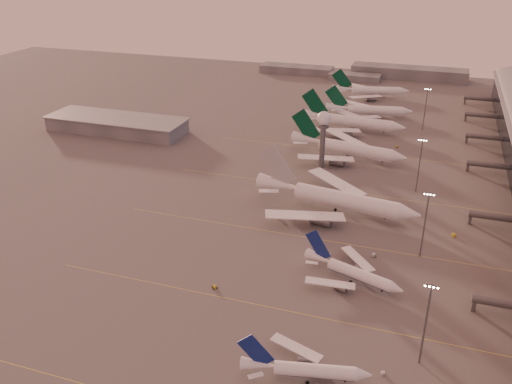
% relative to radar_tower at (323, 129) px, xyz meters
% --- Properties ---
extents(ground, '(700.00, 700.00, 0.00)m').
position_rel_radar_tower_xyz_m(ground, '(-5.00, -120.00, -20.95)').
color(ground, '#535151').
rests_on(ground, ground).
extents(taxiway_markings, '(180.00, 185.25, 0.02)m').
position_rel_radar_tower_xyz_m(taxiway_markings, '(25.00, -64.00, -20.94)').
color(taxiway_markings, gold).
rests_on(taxiway_markings, ground).
extents(hangar, '(82.00, 27.00, 8.50)m').
position_rel_radar_tower_xyz_m(hangar, '(-125.00, 20.00, -16.63)').
color(hangar, slate).
rests_on(hangar, ground).
extents(radar_tower, '(6.40, 6.40, 31.10)m').
position_rel_radar_tower_xyz_m(radar_tower, '(0.00, 0.00, 0.00)').
color(radar_tower, '#55575C').
rests_on(radar_tower, ground).
extents(mast_a, '(3.60, 0.56, 25.00)m').
position_rel_radar_tower_xyz_m(mast_a, '(53.00, -120.00, -7.21)').
color(mast_a, '#55575C').
rests_on(mast_a, ground).
extents(mast_b, '(3.60, 0.56, 25.00)m').
position_rel_radar_tower_xyz_m(mast_b, '(50.00, -65.00, -7.21)').
color(mast_b, '#55575C').
rests_on(mast_b, ground).
extents(mast_c, '(3.60, 0.56, 25.00)m').
position_rel_radar_tower_xyz_m(mast_c, '(45.00, -10.00, -7.21)').
color(mast_c, '#55575C').
rests_on(mast_c, ground).
extents(mast_d, '(3.60, 0.56, 25.00)m').
position_rel_radar_tower_xyz_m(mast_d, '(43.00, 80.00, -7.21)').
color(mast_d, '#55575C').
rests_on(mast_d, ground).
extents(distant_horizon, '(165.00, 37.50, 9.00)m').
position_rel_radar_tower_xyz_m(distant_horizon, '(-2.38, 205.14, -17.06)').
color(distant_horizon, slate).
rests_on(distant_horizon, ground).
extents(narrowbody_near, '(33.50, 26.47, 13.24)m').
position_rel_radar_tower_xyz_m(narrowbody_near, '(25.84, -135.73, -18.27)').
color(narrowbody_near, white).
rests_on(narrowbody_near, ground).
extents(narrowbody_mid, '(34.71, 27.22, 14.12)m').
position_rel_radar_tower_xyz_m(narrowbody_mid, '(29.73, -88.09, -18.09)').
color(narrowbody_mid, white).
rests_on(narrowbody_mid, ground).
extents(widebody_white, '(69.86, 55.58, 24.68)m').
position_rel_radar_tower_xyz_m(widebody_white, '(14.69, -40.40, -16.67)').
color(widebody_white, white).
rests_on(widebody_white, ground).
extents(greentail_a, '(61.53, 49.26, 22.54)m').
position_rel_radar_tower_xyz_m(greentail_a, '(8.93, 20.78, -16.97)').
color(greentail_a, white).
rests_on(greentail_a, ground).
extents(greentail_b, '(62.03, 49.90, 22.54)m').
position_rel_radar_tower_xyz_m(greentail_b, '(4.14, 65.28, -16.97)').
color(greentail_b, white).
rests_on(greentail_b, ground).
extents(greentail_c, '(54.15, 43.38, 19.81)m').
position_rel_radar_tower_xyz_m(greentail_c, '(9.48, 94.47, -17.45)').
color(greentail_c, white).
rests_on(greentail_c, ground).
extents(greentail_d, '(53.69, 42.87, 19.81)m').
position_rel_radar_tower_xyz_m(greentail_d, '(4.01, 143.18, -17.45)').
color(greentail_d, white).
rests_on(greentail_d, ground).
extents(gsv_catering_a, '(4.62, 2.97, 3.50)m').
position_rel_radar_tower_xyz_m(gsv_catering_a, '(44.59, -127.47, -19.20)').
color(gsv_catering_a, silver).
rests_on(gsv_catering_a, ground).
extents(gsv_tug_mid, '(3.78, 3.91, 0.97)m').
position_rel_radar_tower_xyz_m(gsv_tug_mid, '(-11.21, -106.33, -20.45)').
color(gsv_tug_mid, gold).
rests_on(gsv_tug_mid, ground).
extents(gsv_truck_b, '(6.47, 3.67, 2.47)m').
position_rel_radar_tower_xyz_m(gsv_truck_b, '(35.00, -70.84, -19.69)').
color(gsv_truck_b, silver).
rests_on(gsv_truck_b, ground).
extents(gsv_truck_c, '(5.65, 5.87, 2.42)m').
position_rel_radar_tower_xyz_m(gsv_truck_c, '(-5.25, -53.65, -19.71)').
color(gsv_truck_c, gold).
rests_on(gsv_truck_c, ground).
extents(gsv_catering_b, '(6.05, 3.55, 4.65)m').
position_rel_radar_tower_xyz_m(gsv_catering_b, '(61.36, -46.63, -18.63)').
color(gsv_catering_b, gold).
rests_on(gsv_catering_b, ground).
extents(gsv_tug_far, '(3.41, 3.89, 0.95)m').
position_rel_radar_tower_xyz_m(gsv_tug_far, '(4.34, -27.59, -20.46)').
color(gsv_tug_far, silver).
rests_on(gsv_tug_far, ground).
extents(gsv_tug_hangar, '(3.14, 1.96, 0.88)m').
position_rel_radar_tower_xyz_m(gsv_tug_hangar, '(31.76, 44.23, -20.50)').
color(gsv_tug_hangar, gold).
rests_on(gsv_tug_hangar, ground).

